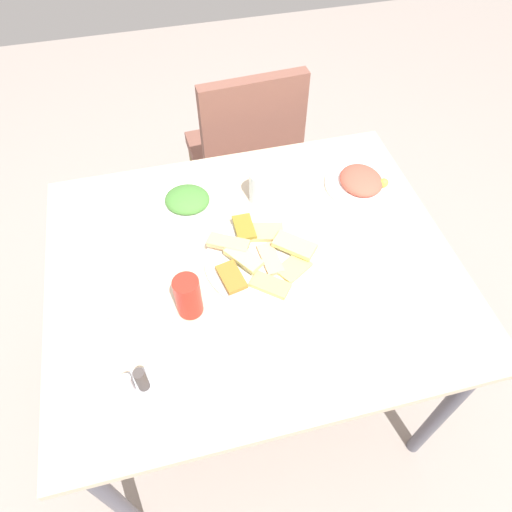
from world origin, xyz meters
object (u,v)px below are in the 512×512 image
(dining_table, at_px, (253,280))
(dining_chair, at_px, (246,151))
(drinking_glass, at_px, (261,186))
(condiment_caddy, at_px, (137,386))
(salad_plate_rice, at_px, (361,182))
(spoon, at_px, (138,318))
(fork, at_px, (139,330))
(pide_platter, at_px, (260,258))
(soda_can, at_px, (188,296))
(paper_napkin, at_px, (139,325))
(salad_plate_greens, at_px, (188,201))

(dining_table, height_order, dining_chair, dining_chair)
(drinking_glass, height_order, condiment_caddy, drinking_glass)
(salad_plate_rice, bearing_deg, drinking_glass, 176.55)
(dining_chair, distance_m, spoon, 1.02)
(fork, xyz_separation_m, condiment_caddy, (-0.02, -0.15, 0.02))
(dining_chair, height_order, fork, dining_chair)
(dining_chair, distance_m, pide_platter, 0.81)
(pide_platter, height_order, drinking_glass, drinking_glass)
(dining_chair, bearing_deg, drinking_glass, -97.94)
(soda_can, bearing_deg, fork, -166.37)
(drinking_glass, bearing_deg, dining_chair, 82.06)
(pide_platter, xyz_separation_m, soda_can, (-0.21, -0.11, 0.05))
(dining_chair, distance_m, salad_plate_rice, 0.65)
(dining_chair, xyz_separation_m, spoon, (-0.48, -0.86, 0.25))
(spoon, bearing_deg, paper_napkin, -67.19)
(salad_plate_greens, distance_m, salad_plate_rice, 0.55)
(pide_platter, height_order, condiment_caddy, condiment_caddy)
(pide_platter, bearing_deg, paper_napkin, -160.46)
(salad_plate_greens, relative_size, soda_can, 1.71)
(dining_table, xyz_separation_m, paper_napkin, (-0.33, -0.12, 0.08))
(salad_plate_rice, relative_size, paper_napkin, 1.99)
(soda_can, distance_m, paper_napkin, 0.15)
(fork, height_order, condiment_caddy, condiment_caddy)
(soda_can, bearing_deg, condiment_caddy, -129.16)
(condiment_caddy, bearing_deg, salad_plate_rice, 34.24)
(dining_chair, bearing_deg, pide_platter, -100.00)
(salad_plate_rice, bearing_deg, paper_napkin, -155.16)
(soda_can, bearing_deg, dining_chair, 68.12)
(salad_plate_rice, bearing_deg, soda_can, -151.51)
(soda_can, bearing_deg, dining_table, 28.81)
(salad_plate_rice, relative_size, fork, 1.39)
(dining_table, distance_m, soda_can, 0.26)
(dining_table, xyz_separation_m, pide_platter, (0.02, 0.00, 0.09))
(soda_can, bearing_deg, paper_napkin, -173.78)
(dining_chair, relative_size, paper_napkin, 8.06)
(paper_napkin, bearing_deg, spoon, 90.00)
(soda_can, relative_size, fork, 0.76)
(dining_table, bearing_deg, salad_plate_rice, 28.34)
(spoon, distance_m, condiment_caddy, 0.19)
(dining_table, height_order, salad_plate_rice, salad_plate_rice)
(salad_plate_greens, distance_m, fork, 0.45)
(dining_table, bearing_deg, dining_chair, 78.48)
(salad_plate_rice, xyz_separation_m, fork, (-0.73, -0.36, -0.01))
(soda_can, height_order, drinking_glass, soda_can)
(pide_platter, height_order, soda_can, soda_can)
(salad_plate_greens, relative_size, drinking_glass, 1.95)
(fork, bearing_deg, dining_table, 42.85)
(fork, distance_m, spoon, 0.04)
(dining_table, bearing_deg, spoon, -162.61)
(salad_plate_rice, height_order, fork, salad_plate_rice)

